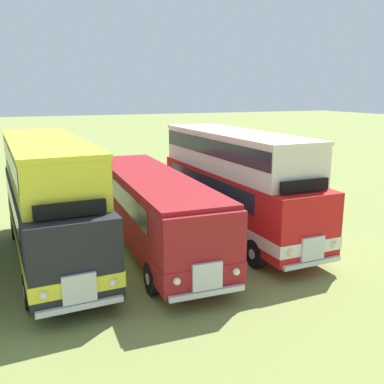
{
  "coord_description": "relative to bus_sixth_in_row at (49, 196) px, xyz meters",
  "views": [
    {
      "loc": [
        4.64,
        -15.99,
        6.14
      ],
      "look_at": [
        11.38,
        0.1,
        2.05
      ],
      "focal_mm": 40.25,
      "sensor_mm": 36.0,
      "label": 1
    }
  ],
  "objects": [
    {
      "name": "bus_sixth_in_row",
      "position": [
        0.0,
        0.0,
        0.0
      ],
      "size": [
        2.96,
        10.31,
        4.49
      ],
      "color": "black",
      "rests_on": "ground"
    },
    {
      "name": "bus_eighth_in_row",
      "position": [
        7.63,
        0.06,
        0.0
      ],
      "size": [
        2.79,
        10.31,
        4.49
      ],
      "color": "red",
      "rests_on": "ground"
    },
    {
      "name": "bus_seventh_in_row",
      "position": [
        3.82,
        -0.11,
        -0.71
      ],
      "size": [
        2.89,
        11.41,
        2.99
      ],
      "color": "maroon",
      "rests_on": "ground"
    }
  ]
}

